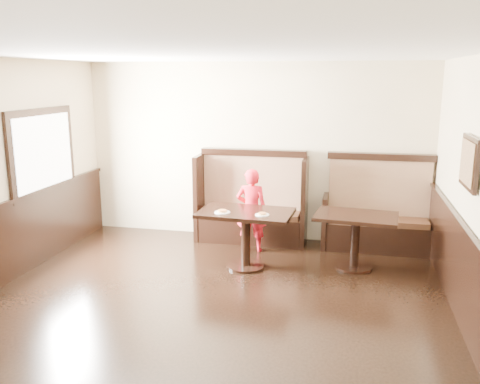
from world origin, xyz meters
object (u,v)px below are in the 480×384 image
(booth_main, at_px, (252,208))
(child, at_px, (251,210))
(table_neighbor, at_px, (356,228))
(booth_neighbor, at_px, (378,218))
(table_main, at_px, (246,224))

(booth_main, distance_m, child, 0.53)
(table_neighbor, xyz_separation_m, child, (-1.52, 0.40, 0.06))
(booth_neighbor, xyz_separation_m, table_main, (-1.80, -1.19, 0.13))
(table_neighbor, height_order, child, child)
(booth_main, height_order, table_neighbor, booth_main)
(table_main, xyz_separation_m, table_neighbor, (1.46, 0.28, -0.05))
(table_main, distance_m, child, 0.69)
(child, bearing_deg, booth_main, -81.64)
(booth_main, bearing_deg, table_neighbor, -29.36)
(booth_neighbor, height_order, child, booth_neighbor)
(booth_neighbor, height_order, table_neighbor, booth_neighbor)
(table_main, bearing_deg, child, 98.27)
(booth_neighbor, bearing_deg, child, -164.74)
(booth_main, xyz_separation_m, booth_neighbor, (1.95, -0.00, -0.05))
(table_main, bearing_deg, booth_neighbor, 37.17)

